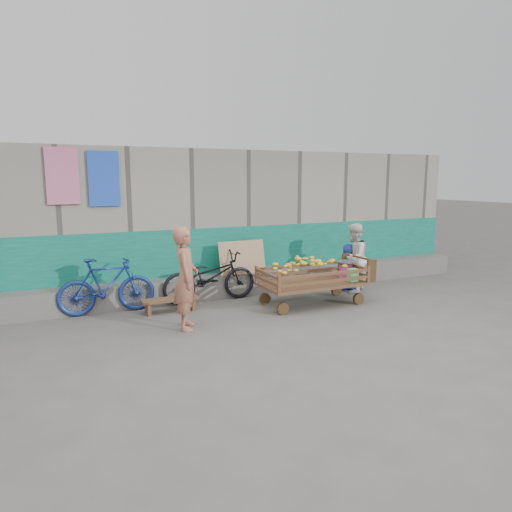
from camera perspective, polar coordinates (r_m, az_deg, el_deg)
name	(u,v)px	position (r m, az deg, el deg)	size (l,w,h in m)	color
ground	(279,328)	(7.50, 2.94, -9.03)	(80.00, 80.00, 0.00)	#57534F
building_wall	(200,219)	(10.89, -7.02, 4.63)	(12.00, 3.50, 3.00)	gray
banana_cart	(311,273)	(8.77, 6.85, -2.09)	(2.18, 1.00, 0.93)	brown
bench	(170,302)	(8.48, -10.68, -5.66)	(1.02, 0.30, 0.25)	brown
vendor_man	(186,278)	(7.37, -8.77, -2.77)	(0.61, 0.40, 1.66)	#AB6650
woman	(354,258)	(9.94, 12.10, -0.22)	(0.72, 0.56, 1.47)	white
child	(348,267)	(10.12, 11.46, -1.35)	(0.50, 0.32, 1.01)	#243793
bicycle_dark	(210,277)	(9.01, -5.81, -2.61)	(0.66, 1.90, 1.00)	black
bicycle_blue	(107,286)	(8.59, -18.17, -3.58)	(0.48, 1.69, 1.02)	navy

